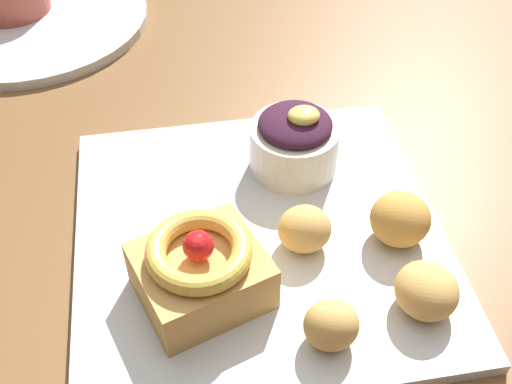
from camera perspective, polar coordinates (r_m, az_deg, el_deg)
dining_table at (r=0.72m, az=-1.84°, el=0.33°), size 1.34×1.02×0.73m
front_plate at (r=0.54m, az=0.35°, el=-4.03°), size 0.31×0.31×0.01m
cake_slice at (r=0.47m, az=-5.01°, el=-7.00°), size 0.11×0.11×0.07m
berry_ramekin at (r=0.58m, az=3.49°, el=4.56°), size 0.08×0.08×0.07m
fritter_front at (r=0.46m, az=6.80°, el=-11.81°), size 0.04×0.04×0.04m
fritter_middle at (r=0.49m, az=15.12°, el=-8.57°), size 0.05×0.05×0.04m
fritter_back at (r=0.53m, az=12.87°, el=-2.38°), size 0.05×0.05×0.04m
fritter_extra at (r=0.51m, az=4.41°, el=-3.35°), size 0.04×0.04×0.04m
back_plate at (r=0.88m, az=-19.79°, el=14.48°), size 0.30×0.30×0.01m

